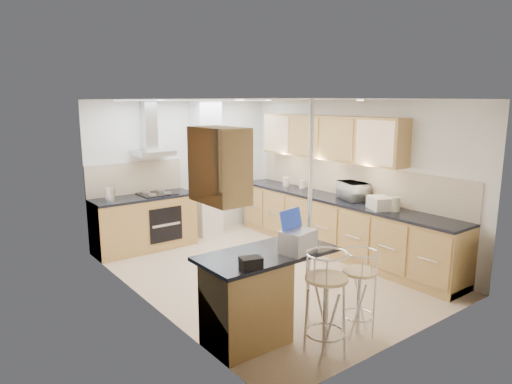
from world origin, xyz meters
TOP-DOWN VIEW (x-y plane):
  - ground at (0.00, 0.00)m, footprint 4.80×4.80m
  - room_shell at (0.32, 0.38)m, footprint 3.64×4.84m
  - right_counter at (1.50, 0.00)m, footprint 0.63×4.40m
  - back_counter at (-0.95, 2.10)m, footprint 1.70×0.63m
  - peninsula at (-1.12, -1.45)m, footprint 1.47×0.72m
  - microwave at (1.62, -0.22)m, footprint 0.49×0.60m
  - laptop at (-0.88, -1.65)m, footprint 0.39×0.32m
  - bag at (-1.54, -1.73)m, footprint 0.23×0.19m
  - bar_stool_near at (-0.91, -2.10)m, footprint 0.51×0.51m
  - bar_stool_end at (-0.32, -2.01)m, footprint 0.44×0.44m
  - jar_a at (1.54, 1.34)m, footprint 0.12×0.12m
  - jar_b at (1.65, 1.01)m, footprint 0.14×0.14m
  - jar_c at (1.50, -1.09)m, footprint 0.16×0.16m
  - jar_d at (1.68, -0.92)m, footprint 0.11×0.11m
  - bread_bin at (1.43, -0.89)m, footprint 0.40×0.43m
  - kettle at (-1.53, 2.03)m, footprint 0.16×0.16m

SIDE VIEW (x-z plane):
  - ground at x=0.00m, z-range 0.00..0.00m
  - back_counter at x=-0.95m, z-range 0.00..0.92m
  - right_counter at x=1.50m, z-range 0.00..0.92m
  - bar_stool_end at x=-0.32m, z-range 0.00..0.94m
  - peninsula at x=-1.12m, z-range 0.01..0.95m
  - bar_stool_near at x=-0.91m, z-range 0.00..1.08m
  - jar_b at x=1.65m, z-range 0.92..1.06m
  - jar_d at x=1.68m, z-range 0.92..1.07m
  - bag at x=-1.54m, z-range 0.94..1.05m
  - jar_a at x=1.54m, z-range 0.92..1.09m
  - bread_bin at x=1.43m, z-range 0.92..1.10m
  - jar_c at x=1.50m, z-range 0.92..1.12m
  - kettle at x=-1.53m, z-range 0.92..1.15m
  - laptop at x=-0.88m, z-range 0.94..1.18m
  - microwave at x=1.62m, z-range 0.92..1.21m
  - room_shell at x=0.32m, z-range 0.29..2.80m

